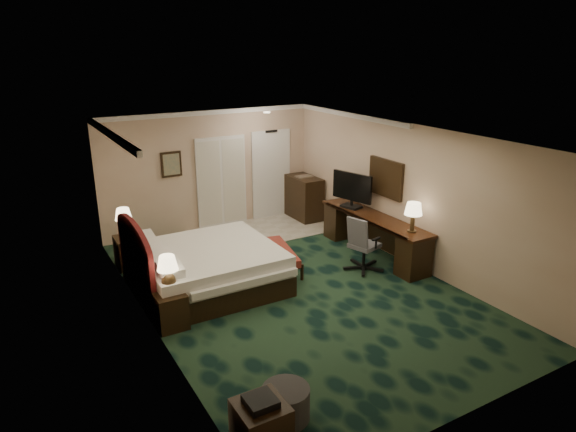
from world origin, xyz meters
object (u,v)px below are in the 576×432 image
nightstand_near (170,310)px  desk_chair (365,243)px  bed (209,268)px  nightstand_far (129,252)px  lamp_near (168,274)px  lamp_far (124,223)px  ottoman (286,403)px  tv (352,190)px  bed_bench (278,260)px  desk (374,236)px  minibar (304,198)px  side_table (261,427)px

nightstand_near → desk_chair: (3.82, 0.18, 0.26)m
bed → nightstand_far: 1.90m
lamp_near → lamp_far: lamp_far is taller
lamp_near → ottoman: 2.77m
bed → lamp_near: 1.42m
bed → tv: tv is taller
bed_bench → desk_chair: 1.65m
lamp_near → ottoman: lamp_near is taller
tv → desk: bearing=-102.2°
tv → desk_chair: tv is taller
bed_bench → ottoman: (-1.88, -3.56, -0.03)m
nightstand_near → lamp_near: lamp_near is taller
lamp_near → desk: lamp_near is taller
lamp_near → desk_chair: size_ratio=0.55×
desk_chair → bed: bearing=149.4°
nightstand_far → bed: bearing=-58.5°
lamp_near → ottoman: bearing=-79.7°
desk_chair → lamp_near: bearing=166.7°
nightstand_near → minibar: bearing=36.9°
ottoman → desk: 5.13m
nightstand_far → bed_bench: size_ratio=0.45×
bed → ottoman: bearing=-98.0°
nightstand_near → desk_chair: 3.83m
nightstand_near → desk_chair: size_ratio=0.51×
lamp_near → bed_bench: lamp_near is taller
lamp_near → minibar: lamp_near is taller
tv → lamp_near: bearing=-178.9°
side_table → desk_chair: (3.77, 3.09, 0.26)m
nightstand_near → minibar: size_ratio=0.54×
lamp_near → desk_chair: lamp_near is taller
bed → minibar: size_ratio=2.21×
nightstand_far → lamp_far: 0.59m
nightstand_near → bed_bench: size_ratio=0.42×
ottoman → bed: bearing=82.0°
nightstand_far → bed_bench: (2.37, -1.61, -0.07)m
desk → side_table: bearing=-140.9°
nightstand_far → ottoman: (0.49, -5.17, -0.10)m
nightstand_far → minibar: 4.49m
nightstand_near → nightstand_far: size_ratio=0.94×
bed → nightstand_near: 1.37m
bed → nightstand_far: bearing=121.5°
bed → nightstand_far: size_ratio=3.88×
nightstand_far → minibar: bearing=10.0°
ottoman → desk_chair: size_ratio=0.51×
ottoman → nightstand_near: bearing=100.9°
nightstand_far → minibar: (4.42, 0.78, 0.22)m
lamp_far → desk_chair: 4.52m
side_table → desk_chair: size_ratio=0.52×
lamp_near → desk_chair: (3.80, 0.16, -0.31)m
lamp_far → lamp_near: bearing=-89.0°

